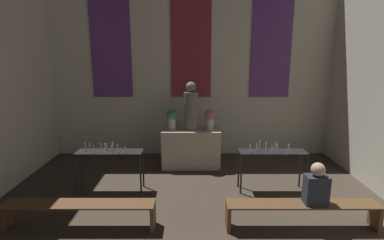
# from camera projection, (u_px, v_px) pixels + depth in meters

# --- Properties ---
(wall_back) EXTENTS (7.82, 0.16, 5.13)m
(wall_back) POSITION_uv_depth(u_px,v_px,m) (192.00, 61.00, 8.06)
(wall_back) COLOR beige
(wall_back) RESTS_ON ground_plane
(altar) EXTENTS (1.44, 0.69, 0.96)m
(altar) POSITION_uv_depth(u_px,v_px,m) (192.00, 148.00, 7.54)
(altar) COLOR #BCB29E
(altar) RESTS_ON ground_plane
(statue) EXTENTS (0.35, 0.35, 1.17)m
(statue) POSITION_uv_depth(u_px,v_px,m) (192.00, 108.00, 7.32)
(statue) COLOR slate
(statue) RESTS_ON altar
(flower_vase_left) EXTENTS (0.27, 0.27, 0.50)m
(flower_vase_left) POSITION_uv_depth(u_px,v_px,m) (173.00, 118.00, 7.38)
(flower_vase_left) COLOR beige
(flower_vase_left) RESTS_ON altar
(flower_vase_right) EXTENTS (0.27, 0.27, 0.50)m
(flower_vase_right) POSITION_uv_depth(u_px,v_px,m) (211.00, 118.00, 7.37)
(flower_vase_right) COLOR beige
(flower_vase_right) RESTS_ON altar
(candle_rack_left) EXTENTS (1.37, 0.38, 1.04)m
(candle_rack_left) POSITION_uv_depth(u_px,v_px,m) (110.00, 157.00, 6.13)
(candle_rack_left) COLOR black
(candle_rack_left) RESTS_ON ground_plane
(candle_rack_right) EXTENTS (1.37, 0.38, 1.06)m
(candle_rack_right) POSITION_uv_depth(u_px,v_px,m) (273.00, 157.00, 6.12)
(candle_rack_right) COLOR black
(candle_rack_right) RESTS_ON ground_plane
(pew_back_left) EXTENTS (2.46, 0.36, 0.44)m
(pew_back_left) POSITION_uv_depth(u_px,v_px,m) (80.00, 209.00, 4.86)
(pew_back_left) COLOR brown
(pew_back_left) RESTS_ON ground_plane
(pew_back_right) EXTENTS (2.46, 0.36, 0.44)m
(pew_back_right) POSITION_uv_depth(u_px,v_px,m) (303.00, 209.00, 4.85)
(pew_back_right) COLOR brown
(pew_back_right) RESTS_ON ground_plane
(person_seated) EXTENTS (0.36, 0.24, 0.69)m
(person_seated) POSITION_uv_depth(u_px,v_px,m) (318.00, 186.00, 4.75)
(person_seated) COLOR #282D38
(person_seated) RESTS_ON pew_back_right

